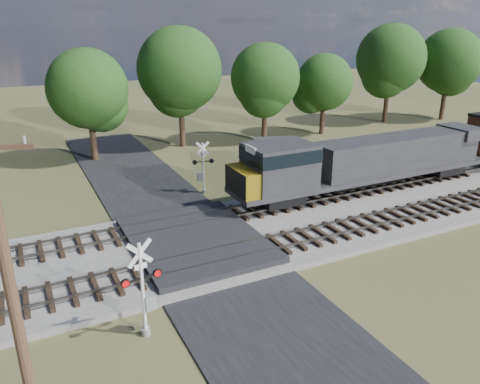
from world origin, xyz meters
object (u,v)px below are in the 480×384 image
equipment_shed (279,157)px  crossing_signal_near (145,296)px  utility_pole (11,290)px  crossing_signal_far (202,172)px

equipment_shed → crossing_signal_near: bearing=-116.1°
utility_pole → crossing_signal_far: bearing=75.1°
crossing_signal_near → utility_pole: bearing=-152.1°
utility_pole → crossing_signal_near: bearing=58.2°
crossing_signal_near → crossing_signal_far: size_ratio=1.08×
crossing_signal_far → utility_pole: (-12.75, -17.97, 3.60)m
crossing_signal_far → utility_pole: utility_pole is taller
crossing_signal_near → equipment_shed: 22.90m
crossing_signal_far → equipment_shed: (7.68, 1.86, -0.29)m
equipment_shed → crossing_signal_far: bearing=-148.2°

